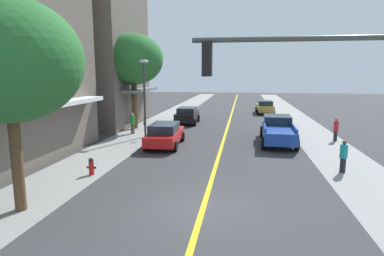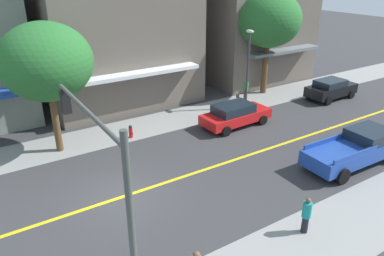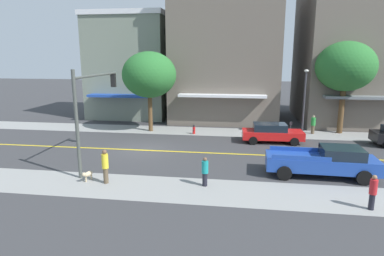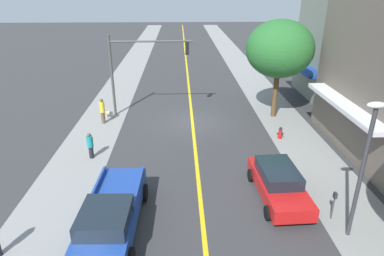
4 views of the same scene
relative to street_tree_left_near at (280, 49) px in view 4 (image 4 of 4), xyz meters
name	(u,v)px [view 4 (image 4 of 4)]	position (x,y,z in m)	size (l,w,h in m)	color
ground_plane	(192,122)	(6.22, 1.09, -5.07)	(140.00, 140.00, 0.00)	#38383A
sidewalk_left	(283,121)	(-0.51, 1.09, -5.07)	(3.34, 126.00, 0.01)	gray
sidewalk_right	(100,124)	(12.94, 1.09, -5.07)	(3.34, 126.00, 0.01)	gray
road_centerline_stripe	(192,122)	(6.22, 1.09, -5.07)	(0.20, 126.00, 0.00)	yellow
pale_office_building	(363,33)	(-8.01, -4.14, 0.56)	(9.44, 8.74, 11.24)	gray
street_tree_left_near	(280,49)	(0.00, 0.00, 0.00)	(4.78, 4.78, 7.12)	brown
fire_hydrant	(280,133)	(0.62, 4.07, -4.67)	(0.44, 0.24, 0.82)	red
parking_meter	(334,202)	(0.67, 12.26, -4.20)	(0.12, 0.18, 1.32)	#4C4C51
traffic_light_mast	(138,62)	(10.13, -0.76, -0.97)	(6.07, 0.32, 6.02)	#474C47
street_lamp	(365,156)	(0.40, 13.26, -1.52)	(0.70, 0.36, 5.65)	#38383D
red_sedan_left_curb	(278,182)	(2.56, 10.55, -4.28)	(2.20, 4.77, 1.51)	red
blue_pickup_truck	(112,214)	(9.90, 12.79, -4.18)	(2.41, 6.09, 1.74)	#1E429E
pedestrian_yellow_shirt	(102,110)	(12.67, 0.98, -4.08)	(0.35, 0.35, 1.87)	brown
pedestrian_teal_shirt	(90,145)	(12.28, 6.28, -4.25)	(0.35, 0.35, 1.57)	black
small_dog	(108,113)	(12.50, -0.14, -4.69)	(0.78, 0.43, 0.58)	#C6B28C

